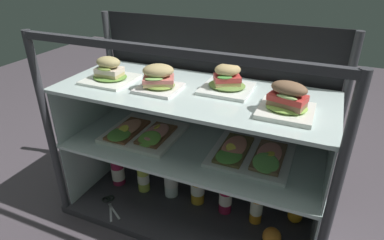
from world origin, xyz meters
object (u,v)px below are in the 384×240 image
object	(u,v)px
juice_bottle_front_middle	(118,169)
juice_bottle_back_right	(171,178)
juice_bottle_front_right_end	(143,177)
plated_roll_sandwich_center	(109,73)
kitchen_scissors	(109,202)
plated_roll_sandwich_far_right	(159,79)
plated_roll_sandwich_mid_right	(227,82)
juice_bottle_back_center	(226,197)
orange_fruit_beside_bottles	(272,237)
juice_bottle_front_second	(198,188)
plated_roll_sandwich_mid_left	(287,102)
juice_bottle_front_left_end	(257,205)
orange_fruit_near_left_post	(295,216)
open_sandwich_tray_far_right	(142,133)
open_sandwich_tray_far_left	(251,154)

from	to	relation	value
juice_bottle_front_middle	juice_bottle_back_right	size ratio (longest dim) A/B	0.94
juice_bottle_front_middle	juice_bottle_front_right_end	size ratio (longest dim) A/B	1.20
plated_roll_sandwich_center	juice_bottle_front_middle	size ratio (longest dim) A/B	0.87
juice_bottle_front_middle	kitchen_scissors	world-z (taller)	juice_bottle_front_middle
plated_roll_sandwich_far_right	juice_bottle_front_right_end	size ratio (longest dim) A/B	0.86
plated_roll_sandwich_mid_right	juice_bottle_back_center	xyz separation A→B (m)	(0.03, -0.02, -0.58)
juice_bottle_back_right	orange_fruit_beside_bottles	distance (m)	0.57
plated_roll_sandwich_far_right	plated_roll_sandwich_mid_right	bearing A→B (deg)	22.28
plated_roll_sandwich_far_right	juice_bottle_front_middle	bearing A→B (deg)	169.03
plated_roll_sandwich_center	juice_bottle_back_center	world-z (taller)	plated_roll_sandwich_center
juice_bottle_front_right_end	juice_bottle_back_center	bearing A→B (deg)	1.95
plated_roll_sandwich_center	juice_bottle_front_second	size ratio (longest dim) A/B	1.03
juice_bottle_front_second	juice_bottle_back_right	bearing A→B (deg)	-178.40
juice_bottle_front_right_end	plated_roll_sandwich_mid_left	bearing A→B (deg)	-7.17
plated_roll_sandwich_mid_right	plated_roll_sandwich_center	bearing A→B (deg)	-169.16
juice_bottle_back_center	juice_bottle_front_right_end	bearing A→B (deg)	-178.05
plated_roll_sandwich_far_right	orange_fruit_beside_bottles	distance (m)	0.84
juice_bottle_back_right	juice_bottle_front_second	xyz separation A→B (m)	(0.15, 0.00, -0.02)
juice_bottle_front_left_end	orange_fruit_beside_bottles	distance (m)	0.16
juice_bottle_front_left_end	orange_fruit_near_left_post	size ratio (longest dim) A/B	3.46
open_sandwich_tray_far_right	orange_fruit_near_left_post	bearing A→B (deg)	8.19
open_sandwich_tray_far_left	orange_fruit_near_left_post	bearing A→B (deg)	20.69
orange_fruit_near_left_post	kitchen_scissors	xyz separation A→B (m)	(-0.89, -0.24, -0.03)
plated_roll_sandwich_mid_right	kitchen_scissors	xyz separation A→B (m)	(-0.53, -0.20, -0.67)
plated_roll_sandwich_mid_left	juice_bottle_front_right_end	distance (m)	0.91
plated_roll_sandwich_far_right	juice_bottle_back_right	distance (m)	0.58
juice_bottle_front_second	orange_fruit_near_left_post	bearing A→B (deg)	6.37
open_sandwich_tray_far_left	orange_fruit_beside_bottles	world-z (taller)	open_sandwich_tray_far_left
juice_bottle_front_second	juice_bottle_front_left_end	bearing A→B (deg)	-3.27
juice_bottle_front_middle	juice_bottle_front_second	size ratio (longest dim) A/B	1.18
juice_bottle_back_right	kitchen_scissors	bearing A→B (deg)	-144.97
juice_bottle_back_center	juice_bottle_front_left_end	xyz separation A→B (m)	(0.15, -0.01, 0.01)
open_sandwich_tray_far_left	juice_bottle_front_right_end	bearing A→B (deg)	179.65
open_sandwich_tray_far_right	juice_bottle_front_right_end	distance (m)	0.30
plated_roll_sandwich_mid_right	juice_bottle_front_left_end	world-z (taller)	plated_roll_sandwich_mid_right
open_sandwich_tray_far_left	juice_bottle_back_right	distance (m)	0.49
plated_roll_sandwich_far_right	kitchen_scissors	xyz separation A→B (m)	(-0.27, -0.10, -0.67)
plated_roll_sandwich_center	plated_roll_sandwich_far_right	xyz separation A→B (m)	(0.25, -0.01, 0.01)
open_sandwich_tray_far_left	juice_bottle_front_left_end	xyz separation A→B (m)	(0.05, 0.01, -0.28)
plated_roll_sandwich_far_right	plated_roll_sandwich_mid_right	world-z (taller)	plated_roll_sandwich_mid_right
plated_roll_sandwich_center	juice_bottle_front_middle	world-z (taller)	plated_roll_sandwich_center
juice_bottle_front_second	juice_bottle_back_center	size ratio (longest dim) A/B	0.91
juice_bottle_front_left_end	kitchen_scissors	distance (m)	0.74
juice_bottle_back_center	juice_bottle_front_left_end	world-z (taller)	juice_bottle_front_left_end
juice_bottle_back_right	kitchen_scissors	xyz separation A→B (m)	(-0.27, -0.19, -0.10)
plated_roll_sandwich_center	juice_bottle_front_middle	bearing A→B (deg)	141.48
open_sandwich_tray_far_left	juice_bottle_back_center	size ratio (longest dim) A/B	1.54
juice_bottle_front_right_end	juice_bottle_back_right	distance (m)	0.16
plated_roll_sandwich_center	juice_bottle_back_center	size ratio (longest dim) A/B	0.94
juice_bottle_front_second	juice_bottle_back_center	xyz separation A→B (m)	(0.15, -0.01, 0.00)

